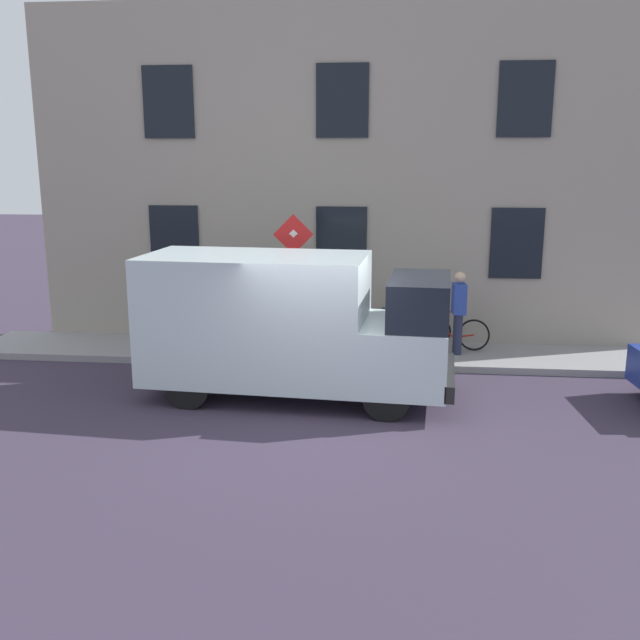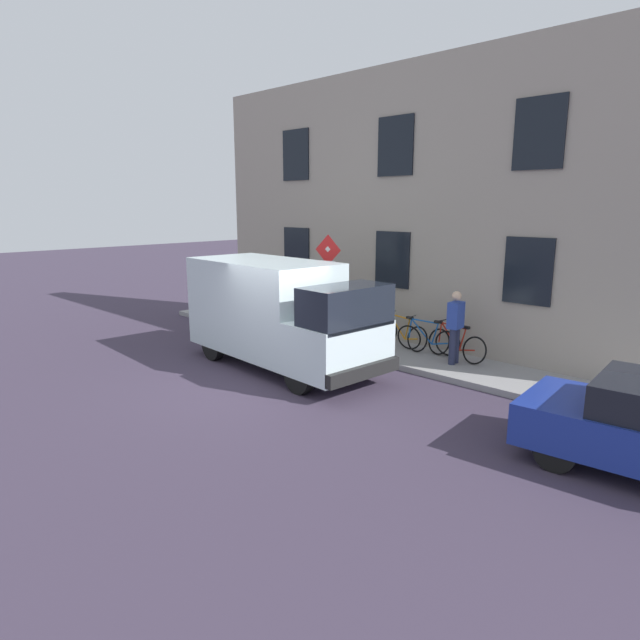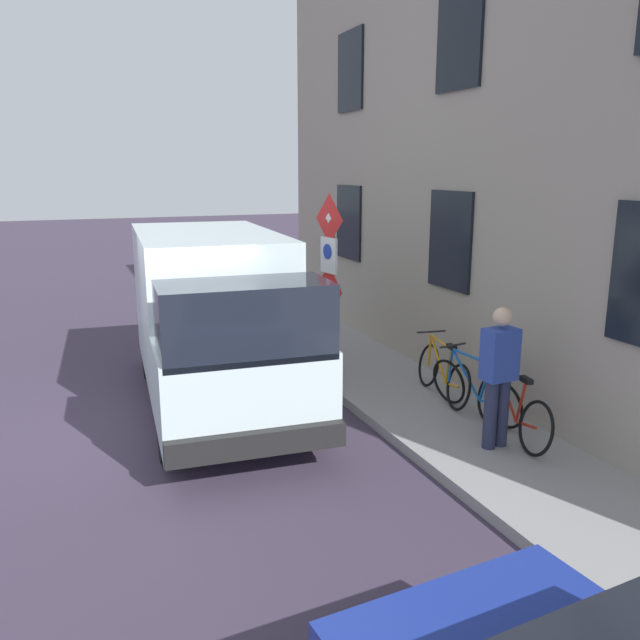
# 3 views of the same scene
# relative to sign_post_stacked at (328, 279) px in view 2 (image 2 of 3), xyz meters

# --- Properties ---
(ground_plane) EXTENTS (80.00, 80.00, 0.00)m
(ground_plane) POSITION_rel_sign_post_stacked_xyz_m (-2.87, -0.82, -1.90)
(ground_plane) COLOR #393042
(sidewalk_slab) EXTENTS (1.89, 15.55, 0.14)m
(sidewalk_slab) POSITION_rel_sign_post_stacked_xyz_m (0.74, -0.82, -1.83)
(sidewalk_slab) COLOR gray
(sidewalk_slab) RESTS_ON ground_plane
(building_facade) EXTENTS (0.75, 13.55, 7.33)m
(building_facade) POSITION_rel_sign_post_stacked_xyz_m (2.03, -0.82, 1.76)
(building_facade) COLOR gray
(building_facade) RESTS_ON ground_plane
(sign_post_stacked) EXTENTS (0.18, 0.56, 2.79)m
(sign_post_stacked) POSITION_rel_sign_post_stacked_xyz_m (0.00, 0.00, 0.00)
(sign_post_stacked) COLOR #474C47
(sign_post_stacked) RESTS_ON sidewalk_slab
(delivery_van) EXTENTS (2.37, 5.46, 2.50)m
(delivery_van) POSITION_rel_sign_post_stacked_xyz_m (-1.89, -0.20, -0.57)
(delivery_van) COLOR silver
(delivery_van) RESTS_ON ground_plane
(bicycle_red) EXTENTS (0.50, 1.72, 0.89)m
(bicycle_red) POSITION_rel_sign_post_stacked_xyz_m (1.14, -3.16, -1.39)
(bicycle_red) COLOR black
(bicycle_red) RESTS_ON sidewalk_slab
(bicycle_blue) EXTENTS (0.49, 1.71, 0.89)m
(bicycle_blue) POSITION_rel_sign_post_stacked_xyz_m (1.13, -2.37, -1.39)
(bicycle_blue) COLOR black
(bicycle_blue) RESTS_ON sidewalk_slab
(bicycle_orange) EXTENTS (0.51, 1.72, 0.89)m
(bicycle_orange) POSITION_rel_sign_post_stacked_xyz_m (1.14, -1.58, -1.39)
(bicycle_orange) COLOR black
(bicycle_orange) RESTS_ON sidewalk_slab
(pedestrian) EXTENTS (0.42, 0.29, 1.72)m
(pedestrian) POSITION_rel_sign_post_stacked_xyz_m (0.77, -3.31, -0.83)
(pedestrian) COLOR #262B47
(pedestrian) RESTS_ON sidewalk_slab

